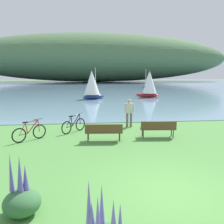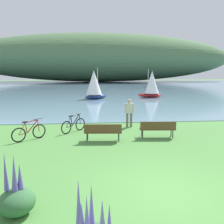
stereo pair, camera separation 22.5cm
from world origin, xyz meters
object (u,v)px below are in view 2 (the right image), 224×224
object	(u,v)px
park_bench_further_along	(103,131)
sailboat_nearest_to_shore	(94,84)
bicycle_leaning_near_bench	(74,125)
bicycle_beside_path	(29,132)
sailboat_toward_hillside	(152,79)
person_at_shoreline	(129,111)
sailboat_mid_bay	(152,84)
park_bench_near_camera	(158,128)

from	to	relation	value
park_bench_further_along	sailboat_nearest_to_shore	distance (m)	18.02
bicycle_leaning_near_bench	bicycle_beside_path	world-z (taller)	same
sailboat_nearest_to_shore	sailboat_toward_hillside	bearing A→B (deg)	59.44
park_bench_further_along	bicycle_beside_path	size ratio (longest dim) A/B	1.31
park_bench_further_along	bicycle_beside_path	world-z (taller)	bicycle_beside_path
person_at_shoreline	sailboat_mid_bay	bearing A→B (deg)	71.12
park_bench_further_along	person_at_shoreline	distance (m)	3.38
park_bench_near_camera	sailboat_mid_bay	xyz separation A→B (m)	(4.52, 18.80, 1.25)
sailboat_mid_bay	bicycle_leaning_near_bench	bearing A→B (deg)	-117.22
bicycle_leaning_near_bench	sailboat_nearest_to_shore	xyz separation A→B (m)	(1.35, 16.04, 1.45)
bicycle_leaning_near_bench	sailboat_nearest_to_shore	world-z (taller)	sailboat_nearest_to_shore
bicycle_leaning_near_bench	sailboat_nearest_to_shore	size ratio (longest dim) A/B	0.35
bicycle_leaning_near_bench	person_at_shoreline	bearing A→B (deg)	15.70
park_bench_near_camera	bicycle_beside_path	size ratio (longest dim) A/B	1.31
bicycle_beside_path	sailboat_toward_hillside	xyz separation A→B (m)	(16.26, 39.22, 1.35)
park_bench_near_camera	bicycle_beside_path	xyz separation A→B (m)	(-6.40, 0.15, -0.12)
sailboat_mid_bay	sailboat_toward_hillside	size ratio (longest dim) A/B	1.01
person_at_shoreline	sailboat_mid_bay	distance (m)	17.27
sailboat_toward_hillside	sailboat_nearest_to_shore	bearing A→B (deg)	-120.56
bicycle_leaning_near_bench	person_at_shoreline	size ratio (longest dim) A/B	0.78
park_bench_further_along	sailboat_toward_hillside	distance (m)	41.73
bicycle_leaning_near_bench	sailboat_toward_hillside	distance (m)	40.42
sailboat_nearest_to_shore	sailboat_toward_hillside	world-z (taller)	sailboat_nearest_to_shore
person_at_shoreline	sailboat_toward_hillside	world-z (taller)	sailboat_toward_hillside
park_bench_near_camera	bicycle_beside_path	world-z (taller)	bicycle_beside_path
park_bench_further_along	bicycle_leaning_near_bench	distance (m)	2.48
park_bench_further_along	sailboat_nearest_to_shore	bearing A→B (deg)	90.65
bicycle_beside_path	sailboat_mid_bay	distance (m)	21.66
park_bench_further_along	sailboat_nearest_to_shore	xyz separation A→B (m)	(-0.20, 17.97, 1.33)
bicycle_beside_path	sailboat_mid_bay	bearing A→B (deg)	59.64
park_bench_further_along	bicycle_leaning_near_bench	size ratio (longest dim) A/B	1.36
park_bench_further_along	sailboat_nearest_to_shore	size ratio (longest dim) A/B	0.48
park_bench_further_along	sailboat_toward_hillside	world-z (taller)	sailboat_toward_hillside
sailboat_nearest_to_shore	sailboat_toward_hillside	xyz separation A→B (m)	(12.86, 21.77, -0.09)
bicycle_beside_path	person_at_shoreline	xyz separation A→B (m)	(5.34, 2.33, 0.58)
person_at_shoreline	sailboat_toward_hillside	size ratio (longest dim) A/B	0.47
park_bench_near_camera	person_at_shoreline	world-z (taller)	person_at_shoreline
park_bench_further_along	sailboat_mid_bay	size ratio (longest dim) A/B	0.50
bicycle_beside_path	sailboat_nearest_to_shore	size ratio (longest dim) A/B	0.36
park_bench_further_along	bicycle_leaning_near_bench	xyz separation A→B (m)	(-1.55, 1.93, -0.12)
person_at_shoreline	sailboat_nearest_to_shore	xyz separation A→B (m)	(-1.94, 15.11, 0.87)
person_at_shoreline	sailboat_nearest_to_shore	world-z (taller)	sailboat_nearest_to_shore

